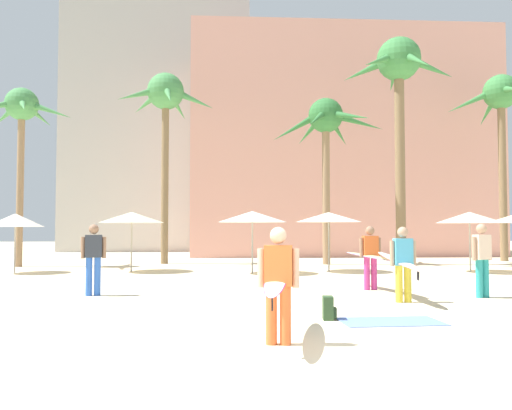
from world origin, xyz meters
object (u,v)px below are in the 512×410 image
at_px(cafe_umbrella_2, 15,220).
at_px(person_far_right, 482,257).
at_px(palm_tree_far_left, 399,77).
at_px(palm_tree_center, 501,106).
at_px(cafe_umbrella_1, 470,218).
at_px(cafe_umbrella_4, 329,217).
at_px(palm_tree_far_right, 165,104).
at_px(person_mid_center, 277,280).
at_px(beach_towel, 391,322).
at_px(palm_tree_left, 326,127).
at_px(person_mid_right, 372,256).
at_px(cafe_umbrella_0, 252,217).
at_px(person_near_right, 401,261).
at_px(cafe_umbrella_3, 132,217).
at_px(backpack, 329,308).
at_px(person_mid_left, 93,256).
at_px(palm_tree_right, 22,117).

bearing_deg(cafe_umbrella_2, person_far_right, -28.91).
bearing_deg(cafe_umbrella_2, palm_tree_far_left, 12.40).
distance_m(palm_tree_center, cafe_umbrella_1, 10.10).
distance_m(cafe_umbrella_1, cafe_umbrella_4, 5.32).
relative_size(palm_tree_far_right, person_far_right, 5.13).
height_order(cafe_umbrella_2, person_mid_center, cafe_umbrella_2).
relative_size(cafe_umbrella_4, beach_towel, 1.43).
bearing_deg(palm_tree_left, person_mid_right, -94.19).
xyz_separation_m(cafe_umbrella_0, person_mid_right, (2.93, -5.49, -1.16)).
height_order(palm_tree_center, cafe_umbrella_1, palm_tree_center).
xyz_separation_m(cafe_umbrella_2, person_near_right, (11.82, -8.25, -1.04)).
bearing_deg(cafe_umbrella_1, palm_tree_center, 53.53).
height_order(cafe_umbrella_3, backpack, cafe_umbrella_3).
height_order(person_near_right, person_mid_left, person_mid_left).
bearing_deg(cafe_umbrella_3, cafe_umbrella_4, -3.15).
xyz_separation_m(palm_tree_center, person_mid_left, (-17.35, -12.87, -6.99)).
bearing_deg(cafe_umbrella_1, cafe_umbrella_3, 175.76).
distance_m(palm_tree_right, cafe_umbrella_3, 7.50).
height_order(palm_tree_left, person_mid_left, palm_tree_left).
xyz_separation_m(palm_tree_left, person_mid_left, (-7.89, -10.88, -5.41)).
bearing_deg(person_mid_center, cafe_umbrella_3, 27.48).
distance_m(palm_tree_far_right, cafe_umbrella_1, 14.39).
bearing_deg(cafe_umbrella_4, person_near_right, -89.61).
relative_size(palm_tree_left, cafe_umbrella_0, 3.03).
bearing_deg(backpack, palm_tree_center, 59.04).
bearing_deg(person_mid_right, cafe_umbrella_2, 55.92).
relative_size(cafe_umbrella_0, person_near_right, 0.87).
height_order(cafe_umbrella_3, person_mid_right, cafe_umbrella_3).
relative_size(palm_tree_far_left, cafe_umbrella_1, 4.22).
height_order(palm_tree_right, person_mid_center, palm_tree_right).
relative_size(palm_tree_far_right, cafe_umbrella_0, 3.54).
bearing_deg(cafe_umbrella_0, cafe_umbrella_2, 175.65).
height_order(person_mid_center, person_near_right, person_near_right).
distance_m(palm_tree_right, cafe_umbrella_2, 5.72).
bearing_deg(cafe_umbrella_0, backpack, -84.68).
xyz_separation_m(cafe_umbrella_3, person_mid_left, (0.38, -7.22, -1.11)).
distance_m(cafe_umbrella_3, person_mid_right, 10.04).
bearing_deg(person_mid_right, person_near_right, 176.15).
distance_m(cafe_umbrella_4, person_mid_right, 6.24).
distance_m(palm_tree_far_left, person_mid_right, 12.96).
height_order(cafe_umbrella_3, person_mid_center, cafe_umbrella_3).
height_order(cafe_umbrella_0, person_mid_right, cafe_umbrella_0).
height_order(cafe_umbrella_0, cafe_umbrella_4, cafe_umbrella_0).
xyz_separation_m(palm_tree_left, beach_towel, (-1.71, -14.85, -6.37)).
height_order(cafe_umbrella_0, cafe_umbrella_2, cafe_umbrella_0).
height_order(cafe_umbrella_4, person_mid_center, cafe_umbrella_4).
relative_size(palm_tree_far_right, person_mid_right, 2.89).
distance_m(palm_tree_far_left, person_far_right, 13.66).
height_order(cafe_umbrella_0, person_far_right, cafe_umbrella_0).
height_order(cafe_umbrella_3, person_near_right, cafe_umbrella_3).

